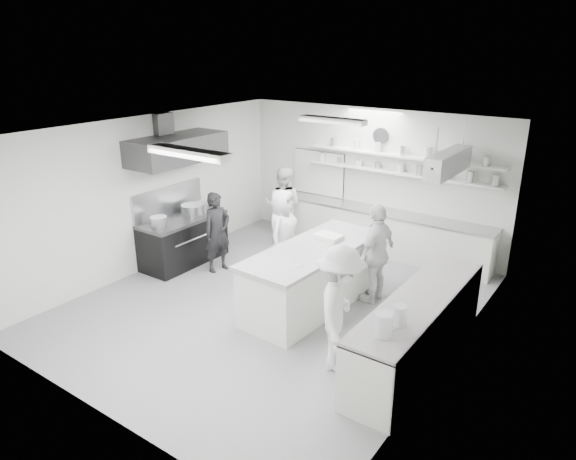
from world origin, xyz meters
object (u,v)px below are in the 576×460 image
Objects in this scene: stove at (184,241)px; back_counter at (374,231)px; cook_back at (283,206)px; cook_stove at (217,232)px; right_counter at (418,330)px; prep_island at (313,278)px.

stove is 4.03m from back_counter.
cook_back is at bearing -158.73° from back_counter.
back_counter is at bearing 43.99° from stove.
cook_stove is at bearing -127.46° from back_counter.
cook_back reaches higher than right_counter.
right_counter is 1.90× the size of cook_back.
back_counter is 1.81× the size of prep_island.
cook_stove reaches higher than stove.
cook_back reaches higher than stove.
cook_stove is (0.84, 0.11, 0.34)m from stove.
right_counter is 1.20× the size of prep_island.
cook_back reaches higher than cook_stove.
cook_stove reaches higher than back_counter.
right_counter reaches higher than back_counter.
back_counter is at bearing 98.13° from prep_island.
right_counter is (2.35, -3.40, 0.01)m from back_counter.
cook_back is (1.01, 2.06, 0.42)m from stove.
cook_stove is (-2.06, -2.69, 0.33)m from back_counter.
right_counter is (5.25, -0.60, 0.02)m from stove.
prep_island is (0.26, -2.87, 0.05)m from back_counter.
back_counter is 2.87× the size of cook_back.
stove is 0.55× the size of right_counter.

